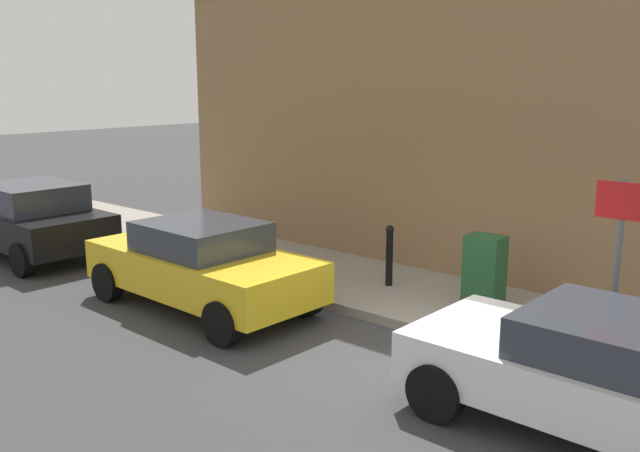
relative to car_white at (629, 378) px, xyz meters
The scene contains 10 objects.
ground 2.94m from the car_white, 79.10° to the left, with size 80.00×80.00×0.00m, color #38383A.
sidewalk 9.16m from the car_white, 74.49° to the left, with size 2.59×30.00×0.15m, color gray.
corner_building 9.99m from the car_white, 38.84° to the left, with size 7.34×10.24×7.89m.
car_white is the anchor object (origin of this frame).
car_yellow 6.45m from the car_white, 90.46° to the left, with size 1.95×4.05×1.40m.
car_black 11.71m from the car_white, 90.93° to the left, with size 2.01×3.97×1.51m.
utility_cabinet 3.71m from the car_white, 49.90° to the left, with size 0.46×0.61×1.15m.
bollard_near_cabinet 5.28m from the car_white, 61.81° to the left, with size 0.14×0.14×1.04m.
bollard_far_kerb 6.47m from the car_white, 77.55° to the left, with size 0.14×0.14×1.04m.
street_sign 1.89m from the car_white, 24.32° to the left, with size 0.08×0.60×2.30m.
Camera 1 is at (-7.35, -4.66, 3.60)m, focal length 38.93 mm.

